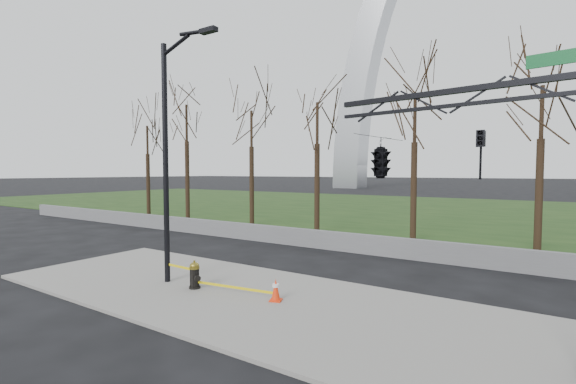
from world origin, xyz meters
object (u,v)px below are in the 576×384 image
Objects in this scene: traffic_cone at (276,290)px; street_light at (170,145)px; fire_hydrant at (195,275)px; traffic_signal_mast at (412,157)px.

traffic_cone is 0.08× the size of street_light.
fire_hydrant is 4.33m from street_light.
fire_hydrant is 2.88m from traffic_cone.
traffic_signal_mast is (3.83, -0.11, 3.73)m from traffic_cone.
traffic_cone is at bearing 30.65° from fire_hydrant.
street_light is at bearing -160.70° from fire_hydrant.
street_light is 7.83m from traffic_signal_mast.
street_light reaches higher than traffic_cone.
street_light reaches higher than traffic_signal_mast.
traffic_cone is 0.11× the size of traffic_signal_mast.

